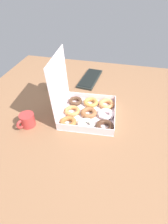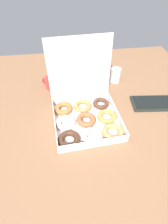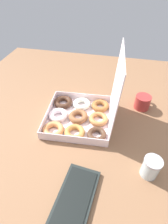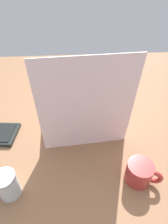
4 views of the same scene
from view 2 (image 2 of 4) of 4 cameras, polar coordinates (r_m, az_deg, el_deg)
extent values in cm
cube|color=#8A5F41|center=(104.36, 0.53, -2.69)|extent=(180.00, 180.00, 2.00)
cube|color=white|center=(101.97, 0.85, -3.14)|extent=(38.89, 38.89, 0.40)
cube|color=white|center=(98.72, -9.43, -3.54)|extent=(2.94, 36.38, 5.30)
cube|color=white|center=(104.21, 10.59, -0.55)|extent=(2.94, 36.38, 5.30)
cube|color=white|center=(88.76, 3.38, -10.29)|extent=(35.58, 2.88, 5.30)
cube|color=white|center=(112.82, -1.09, 4.46)|extent=(35.58, 2.88, 5.30)
cube|color=white|center=(101.87, -1.40, 13.97)|extent=(36.53, 5.14, 36.40)
torus|color=#472C1D|center=(91.84, -4.93, -8.95)|extent=(13.67, 13.67, 3.29)
torus|color=white|center=(93.07, 2.58, -7.78)|extent=(16.01, 16.01, 3.14)
torus|color=tan|center=(95.91, 9.43, -6.44)|extent=(15.26, 15.26, 3.17)
torus|color=silver|center=(99.60, -5.98, -3.46)|extent=(13.40, 13.40, 3.07)
torus|color=brown|center=(100.61, 0.96, -2.53)|extent=(14.17, 14.17, 3.30)
torus|color=#BA803D|center=(103.22, 7.41, -1.48)|extent=(14.01, 14.01, 2.99)
torus|color=#975F2F|center=(107.96, -6.71, 1.11)|extent=(13.14, 13.14, 3.26)
torus|color=#B97A43|center=(108.90, -0.46, 1.94)|extent=(11.20, 11.20, 2.89)
torus|color=#4A3020|center=(111.28, 5.56, 2.80)|extent=(13.93, 13.93, 2.84)
cube|color=#202725|center=(122.89, 23.67, 2.68)|extent=(37.97, 17.65, 1.80)
cube|color=black|center=(122.23, 23.82, 3.06)|extent=(34.81, 15.13, 0.40)
cylinder|color=#B23431|center=(126.80, -10.25, 9.47)|extent=(9.48, 9.48, 8.62)
torus|color=#B23431|center=(128.92, -12.32, 9.78)|extent=(6.65, 4.26, 6.53)
cylinder|color=black|center=(125.27, -10.41, 10.51)|extent=(8.34, 8.34, 0.52)
cylinder|color=silver|center=(133.37, 10.22, 11.58)|extent=(7.34, 7.34, 9.40)
cylinder|color=#B2B2B7|center=(130.69, 10.51, 13.49)|extent=(7.71, 7.71, 1.00)
camera|label=1|loc=(0.96, -74.59, 18.76)|focal=28.00mm
camera|label=3|loc=(1.20, 44.40, 33.60)|focal=28.00mm
camera|label=4|loc=(1.40, -2.31, 38.63)|focal=28.00mm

